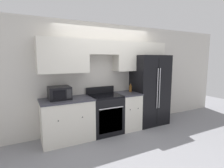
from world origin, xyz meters
name	(u,v)px	position (x,y,z in m)	size (l,w,h in m)	color
ground_plane	(118,135)	(0.00, 0.00, 0.00)	(12.00, 12.00, 0.00)	gray
wall_back	(107,69)	(0.01, 0.59, 1.49)	(8.00, 0.39, 2.60)	beige
lower_cabinets_left	(67,120)	(-1.08, 0.31, 0.46)	(1.08, 0.64, 0.91)	silver
lower_cabinets_right	(127,110)	(0.43, 0.31, 0.46)	(0.52, 0.64, 0.91)	silver
oven_range	(105,114)	(-0.18, 0.31, 0.46)	(0.73, 0.65, 1.07)	black
refrigerator	(149,90)	(1.15, 0.36, 0.92)	(0.93, 0.76, 1.84)	black
microwave	(59,93)	(-1.21, 0.37, 1.04)	(0.44, 0.41, 0.27)	black
bottle	(130,88)	(0.59, 0.41, 1.00)	(0.07, 0.07, 0.22)	brown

